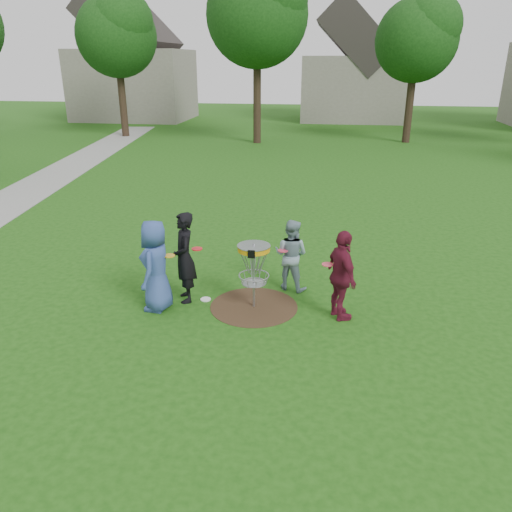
# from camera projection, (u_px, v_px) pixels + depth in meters

# --- Properties ---
(ground) EXTENTS (100.00, 100.00, 0.00)m
(ground) POSITION_uv_depth(u_px,v_px,m) (254.00, 306.00, 10.24)
(ground) COLOR #19470F
(ground) RESTS_ON ground
(dirt_patch) EXTENTS (1.80, 1.80, 0.01)m
(dirt_patch) POSITION_uv_depth(u_px,v_px,m) (254.00, 306.00, 10.24)
(dirt_patch) COLOR #47331E
(dirt_patch) RESTS_ON ground
(concrete_path) EXTENTS (7.75, 39.92, 0.02)m
(concrete_path) POSITION_uv_depth(u_px,v_px,m) (25.00, 193.00, 18.94)
(concrete_path) COLOR #9E9E99
(concrete_path) RESTS_ON ground
(player_blue) EXTENTS (0.63, 0.93, 1.86)m
(player_blue) POSITION_uv_depth(u_px,v_px,m) (156.00, 266.00, 9.85)
(player_blue) COLOR #304986
(player_blue) RESTS_ON ground
(player_black) EXTENTS (0.69, 0.82, 1.91)m
(player_black) POSITION_uv_depth(u_px,v_px,m) (184.00, 258.00, 10.20)
(player_black) COLOR black
(player_black) RESTS_ON ground
(player_grey) EXTENTS (0.92, 0.82, 1.58)m
(player_grey) POSITION_uv_depth(u_px,v_px,m) (291.00, 255.00, 10.79)
(player_grey) COLOR #7A939D
(player_grey) RESTS_ON ground
(player_maroon) EXTENTS (0.83, 1.14, 1.79)m
(player_maroon) POSITION_uv_depth(u_px,v_px,m) (342.00, 276.00, 9.48)
(player_maroon) COLOR maroon
(player_maroon) RESTS_ON ground
(disc_on_grass) EXTENTS (0.22, 0.22, 0.02)m
(disc_on_grass) POSITION_uv_depth(u_px,v_px,m) (206.00, 299.00, 10.53)
(disc_on_grass) COLOR white
(disc_on_grass) RESTS_ON ground
(disc_golf_basket) EXTENTS (0.66, 0.67, 1.38)m
(disc_golf_basket) POSITION_uv_depth(u_px,v_px,m) (254.00, 261.00, 9.87)
(disc_golf_basket) COLOR #9EA0A5
(disc_golf_basket) RESTS_ON ground
(held_discs) EXTENTS (3.30, 1.28, 0.22)m
(held_discs) POSITION_uv_depth(u_px,v_px,m) (244.00, 255.00, 9.96)
(held_discs) COLOR gold
(held_discs) RESTS_ON ground
(tree_row) EXTENTS (51.20, 17.42, 9.90)m
(tree_row) POSITION_uv_depth(u_px,v_px,m) (318.00, 30.00, 26.94)
(tree_row) COLOR #38281C
(tree_row) RESTS_ON ground
(house_row) EXTENTS (44.50, 10.65, 11.62)m
(house_row) POSITION_uv_depth(u_px,v_px,m) (378.00, 68.00, 38.53)
(house_row) COLOR gray
(house_row) RESTS_ON ground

